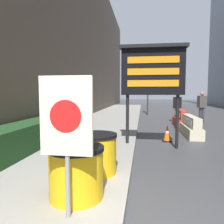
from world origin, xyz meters
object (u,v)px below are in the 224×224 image
(traffic_cone_mid, at_px, (167,133))
(pedestrian_passerby, at_px, (177,105))
(jersey_barrier_red_striped, at_px, (180,119))
(traffic_light_near_curb, at_px, (148,78))
(warning_sign, at_px, (66,124))
(jersey_barrier_cream, at_px, (191,127))
(message_board, at_px, (153,72))
(barrel_drum_foreground, at_px, (76,172))
(barrel_drum_middle, at_px, (96,153))
(traffic_cone_near, at_px, (178,122))
(pedestrian_worker, at_px, (202,104))

(traffic_cone_mid, bearing_deg, pedestrian_passerby, 77.90)
(jersey_barrier_red_striped, bearing_deg, traffic_light_near_curb, 104.52)
(warning_sign, relative_size, jersey_barrier_cream, 0.83)
(pedestrian_passerby, bearing_deg, message_board, 28.66)
(jersey_barrier_cream, xyz_separation_m, pedestrian_passerby, (0.07, 4.08, 0.67))
(traffic_cone_mid, bearing_deg, barrel_drum_foreground, -111.47)
(message_board, distance_m, traffic_light_near_curb, 10.75)
(barrel_drum_middle, xyz_separation_m, warning_sign, (-0.02, -1.61, 0.82))
(barrel_drum_foreground, relative_size, barrel_drum_middle, 1.00)
(barrel_drum_foreground, bearing_deg, traffic_cone_mid, 68.53)
(barrel_drum_foreground, distance_m, traffic_cone_near, 8.45)
(barrel_drum_middle, relative_size, jersey_barrier_cream, 0.39)
(jersey_barrier_cream, relative_size, jersey_barrier_red_striped, 1.04)
(message_board, bearing_deg, barrel_drum_middle, -114.05)
(traffic_light_near_curb, relative_size, pedestrian_passerby, 2.30)
(barrel_drum_middle, xyz_separation_m, message_board, (1.21, 2.72, 1.86))
(message_board, xyz_separation_m, jersey_barrier_red_striped, (1.65, 4.73, -2.00))
(message_board, bearing_deg, jersey_barrier_cream, 53.04)
(barrel_drum_foreground, xyz_separation_m, traffic_light_near_curb, (1.39, 14.51, 2.37))
(jersey_barrier_red_striped, relative_size, traffic_cone_near, 3.49)
(traffic_cone_near, distance_m, traffic_light_near_curb, 7.16)
(pedestrian_worker, bearing_deg, traffic_cone_near, -145.86)
(traffic_cone_mid, relative_size, pedestrian_worker, 0.33)
(jersey_barrier_cream, bearing_deg, traffic_cone_mid, -131.49)
(pedestrian_passerby, bearing_deg, barrel_drum_middle, 25.93)
(barrel_drum_middle, relative_size, pedestrian_passerby, 0.49)
(barrel_drum_foreground, distance_m, barrel_drum_middle, 1.06)
(barrel_drum_foreground, relative_size, warning_sign, 0.47)
(jersey_barrier_red_striped, relative_size, pedestrian_worker, 1.15)
(traffic_cone_near, distance_m, traffic_cone_mid, 3.33)
(barrel_drum_foreground, relative_size, message_board, 0.27)
(warning_sign, relative_size, pedestrian_passerby, 1.05)
(jersey_barrier_cream, height_order, traffic_cone_mid, jersey_barrier_cream)
(message_board, distance_m, jersey_barrier_cream, 3.41)
(jersey_barrier_red_striped, xyz_separation_m, traffic_cone_near, (-0.19, -0.52, -0.09))
(traffic_cone_mid, bearing_deg, traffic_light_near_curb, 92.87)
(barrel_drum_foreground, bearing_deg, barrel_drum_middle, 85.96)
(barrel_drum_foreground, bearing_deg, pedestrian_passerby, 73.34)
(warning_sign, relative_size, traffic_light_near_curb, 0.45)
(jersey_barrier_cream, height_order, traffic_light_near_curb, traffic_light_near_curb)
(pedestrian_worker, bearing_deg, message_board, -135.48)
(traffic_cone_mid, xyz_separation_m, pedestrian_passerby, (1.13, 5.29, 0.73))
(traffic_cone_mid, height_order, pedestrian_passerby, pedestrian_passerby)
(jersey_barrier_cream, bearing_deg, barrel_drum_middle, -120.25)
(barrel_drum_middle, bearing_deg, warning_sign, -90.75)
(traffic_cone_near, bearing_deg, barrel_drum_middle, -111.11)
(jersey_barrier_cream, bearing_deg, traffic_cone_near, 95.51)
(message_board, relative_size, traffic_cone_mid, 5.32)
(jersey_barrier_red_striped, distance_m, traffic_cone_near, 0.56)
(barrel_drum_middle, xyz_separation_m, traffic_cone_near, (2.67, 6.93, -0.23))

